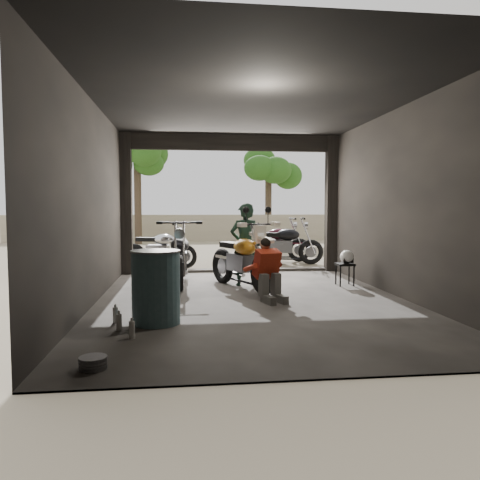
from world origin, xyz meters
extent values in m
plane|color=#7A6D56|center=(0.00, 0.00, 0.00)|extent=(80.00, 80.00, 0.00)
cube|color=#2D2B28|center=(0.00, 0.00, 0.01)|extent=(5.00, 7.00, 0.02)
plane|color=black|center=(0.00, 0.00, 3.20)|extent=(7.00, 7.00, 0.00)
cube|color=black|center=(0.00, -3.50, 1.60)|extent=(5.00, 0.02, 3.20)
cube|color=black|center=(-2.50, 0.00, 1.60)|extent=(0.02, 7.00, 3.20)
cube|color=black|center=(2.50, 0.00, 1.60)|extent=(0.02, 7.00, 3.20)
cube|color=black|center=(-2.38, 3.38, 1.60)|extent=(0.24, 0.24, 3.20)
cube|color=black|center=(2.38, 3.38, 1.60)|extent=(0.24, 0.24, 3.20)
cube|color=black|center=(0.00, 3.42, 3.02)|extent=(5.00, 0.16, 0.36)
cube|color=#2D2B28|center=(0.00, 3.50, 0.04)|extent=(5.00, 0.25, 0.08)
cube|color=gray|center=(0.00, 14.00, 0.60)|extent=(18.00, 0.30, 1.20)
cylinder|color=#382B1E|center=(-3.00, 12.50, 1.79)|extent=(0.30, 0.30, 3.58)
ellipsoid|color=#1E4C14|center=(-3.00, 12.50, 4.03)|extent=(2.20, 2.20, 3.14)
cylinder|color=#382B1E|center=(2.80, 14.00, 1.60)|extent=(0.30, 0.30, 3.20)
ellipsoid|color=#1E4C14|center=(2.80, 14.00, 3.60)|extent=(2.20, 2.20, 2.80)
imported|color=black|center=(0.08, 1.53, 0.81)|extent=(0.65, 0.48, 1.61)
cube|color=black|center=(2.00, 1.28, 0.43)|extent=(0.32, 0.32, 0.04)
cylinder|color=black|center=(1.87, 1.14, 0.21)|extent=(0.03, 0.03, 0.43)
cylinder|color=black|center=(2.13, 1.14, 0.21)|extent=(0.03, 0.03, 0.43)
cylinder|color=black|center=(1.87, 1.41, 0.21)|extent=(0.03, 0.03, 0.43)
cylinder|color=black|center=(2.13, 1.41, 0.21)|extent=(0.03, 0.03, 0.43)
ellipsoid|color=silver|center=(2.04, 1.27, 0.58)|extent=(0.35, 0.36, 0.26)
cylinder|color=#3A5B62|center=(-1.46, -1.32, 0.48)|extent=(0.82, 0.82, 0.97)
cylinder|color=black|center=(3.82, 4.93, 1.24)|extent=(0.08, 0.08, 2.47)
cylinder|color=silver|center=(3.82, 4.91, 2.25)|extent=(0.90, 0.03, 0.90)
camera|label=1|loc=(-1.09, -7.42, 1.53)|focal=35.00mm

